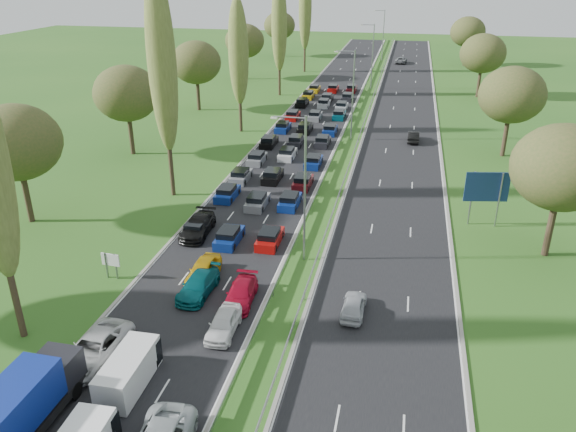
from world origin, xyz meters
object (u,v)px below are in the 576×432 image
Objects in this scene: near_car_2 at (95,348)px; info_sign at (111,262)px; white_van_rear at (130,369)px; blue_lorry at (22,407)px; direction_sign at (487,189)px; near_car_3 at (198,226)px.

info_sign reaches higher than near_car_2.
near_car_2 is 1.17× the size of white_van_rear.
direction_sign is (25.35, 31.38, 1.77)m from blue_lorry.
direction_sign is at bearing 13.80° from near_car_3.
near_car_2 is at bearing -134.80° from direction_sign.
direction_sign reaches higher than blue_lorry.
info_sign reaches higher than white_van_rear.
white_van_rear is 12.75m from info_sign.
near_car_2 is 17.83m from near_car_3.
blue_lorry is (-0.32, -24.03, 0.99)m from near_car_3.
blue_lorry reaches higher than near_car_2.
blue_lorry is at bearing -93.33° from near_car_3.
direction_sign is (28.80, 16.00, 2.20)m from info_sign.
near_car_3 is at bearing 66.46° from info_sign.
near_car_3 is at bearing 98.36° from white_van_rear.
white_van_rear is at bearing -57.19° from info_sign.
blue_lorry reaches higher than white_van_rear.
blue_lorry is at bearing -127.32° from white_van_rear.
white_van_rear is at bearing 54.14° from blue_lorry.
near_car_2 is 2.75× the size of info_sign.
info_sign is 33.02m from direction_sign.
white_van_rear is (3.46, 4.68, -0.79)m from blue_lorry.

